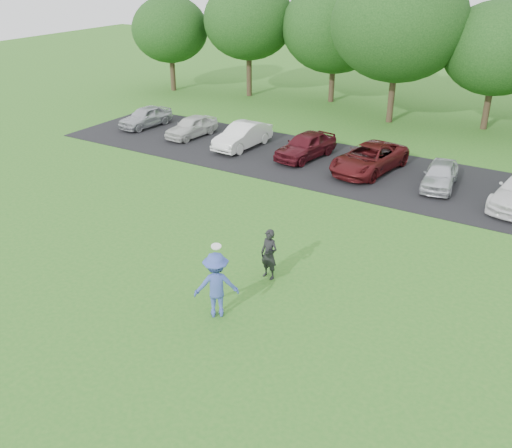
{
  "coord_description": "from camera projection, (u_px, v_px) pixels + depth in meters",
  "views": [
    {
      "loc": [
        8.39,
        -10.18,
        9.01
      ],
      "look_at": [
        0.0,
        3.5,
        1.3
      ],
      "focal_mm": 40.0,
      "sensor_mm": 36.0,
      "label": 1
    }
  ],
  "objects": [
    {
      "name": "parking_lot",
      "position": [
        366.0,
        172.0,
        25.66
      ],
      "size": [
        32.0,
        6.5,
        0.03
      ],
      "primitive_type": "cube",
      "color": "black",
      "rests_on": "ground"
    },
    {
      "name": "camera_bystander",
      "position": [
        269.0,
        254.0,
        17.07
      ],
      "size": [
        0.63,
        0.47,
        1.59
      ],
      "color": "black",
      "rests_on": "ground"
    },
    {
      "name": "tree_row",
      "position": [
        469.0,
        36.0,
        30.33
      ],
      "size": [
        42.39,
        9.85,
        8.64
      ],
      "color": "#38281C",
      "rests_on": "ground"
    },
    {
      "name": "ground",
      "position": [
        190.0,
        313.0,
        15.68
      ],
      "size": [
        100.0,
        100.0,
        0.0
      ],
      "primitive_type": "plane",
      "color": "#2D7020",
      "rests_on": "ground"
    },
    {
      "name": "parked_cars",
      "position": [
        386.0,
        163.0,
        25.01
      ],
      "size": [
        28.45,
        5.01,
        1.24
      ],
      "color": "#B8BBC0",
      "rests_on": "parking_lot"
    },
    {
      "name": "frisbee_player",
      "position": [
        216.0,
        285.0,
        15.24
      ],
      "size": [
        1.39,
        1.31,
        2.15
      ],
      "color": "#3C51AB",
      "rests_on": "ground"
    }
  ]
}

